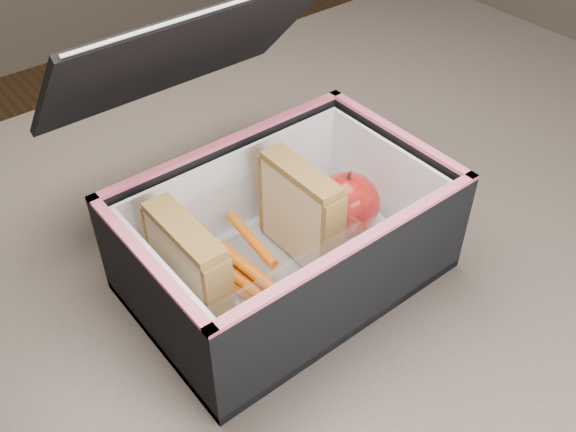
{
  "coord_description": "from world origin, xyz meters",
  "views": [
    {
      "loc": [
        -0.33,
        -0.38,
        1.2
      ],
      "look_at": [
        -0.06,
        -0.03,
        0.81
      ],
      "focal_mm": 40.0,
      "sensor_mm": 36.0,
      "label": 1
    }
  ],
  "objects": [
    {
      "name": "red_apple",
      "position": [
        0.01,
        -0.04,
        0.8
      ],
      "size": [
        0.08,
        0.08,
        0.07
      ],
      "rotation": [
        0.0,
        0.0,
        -0.22
      ],
      "color": "maroon",
      "rests_on": "paper_napkin"
    },
    {
      "name": "kitchen_table",
      "position": [
        0.0,
        0.0,
        0.66
      ],
      "size": [
        1.2,
        0.8,
        0.75
      ],
      "color": "brown",
      "rests_on": "ground"
    },
    {
      "name": "lunch_bag",
      "position": [
        -0.07,
        -0.04,
        0.81
      ],
      "size": [
        0.28,
        0.31,
        0.24
      ],
      "color": "black",
      "rests_on": "kitchen_table"
    },
    {
      "name": "paper_napkin",
      "position": [
        0.01,
        -0.04,
        0.77
      ],
      "size": [
        0.1,
        0.1,
        0.01
      ],
      "primitive_type": "cube",
      "rotation": [
        0.0,
        0.0,
        -0.31
      ],
      "color": "white",
      "rests_on": "lunch_bag"
    },
    {
      "name": "sandwich_left",
      "position": [
        -0.16,
        -0.04,
        0.82
      ],
      "size": [
        0.03,
        0.09,
        0.1
      ],
      "color": "#D2B586",
      "rests_on": "plastic_tub"
    },
    {
      "name": "plastic_tub",
      "position": [
        -0.1,
        -0.04,
        0.8
      ],
      "size": [
        0.16,
        0.12,
        0.07
      ],
      "primitive_type": null,
      "color": "white",
      "rests_on": "lunch_bag"
    },
    {
      "name": "carrot_sticks",
      "position": [
        -0.11,
        -0.05,
        0.78
      ],
      "size": [
        0.05,
        0.13,
        0.03
      ],
      "color": "orange",
      "rests_on": "plastic_tub"
    },
    {
      "name": "sandwich_right",
      "position": [
        -0.04,
        -0.04,
        0.81
      ],
      "size": [
        0.02,
        0.09,
        0.1
      ],
      "color": "#D2B586",
      "rests_on": "plastic_tub"
    }
  ]
}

